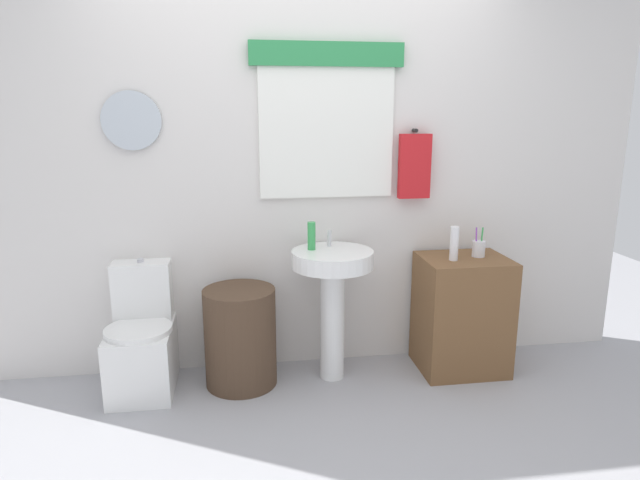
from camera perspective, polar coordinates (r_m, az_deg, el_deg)
The scene contains 10 objects.
ground_plane at distance 2.81m, azimuth 0.86°, elevation -22.05°, with size 8.00×8.00×0.00m, color #A3A3A8.
back_wall at distance 3.45m, azimuth -2.14°, elevation 7.94°, with size 4.40×0.18×2.60m.
toilet at distance 3.47m, azimuth -17.98°, elevation -10.07°, with size 0.38×0.51×0.77m.
laundry_hamper at distance 3.38m, azimuth -8.29°, elevation -9.95°, with size 0.43×0.43×0.60m, color #4C3828.
pedestal_sink at distance 3.32m, azimuth 1.30°, elevation -4.69°, with size 0.49×0.49×0.82m.
faucet at distance 3.37m, azimuth 0.98°, elevation 0.19°, with size 0.03×0.03×0.10m, color silver.
wooden_cabinet at distance 3.63m, azimuth 14.52°, elevation -7.45°, with size 0.53×0.44×0.74m, color brown.
soap_bottle at distance 3.27m, azimuth -0.89°, elevation 0.43°, with size 0.05×0.05×0.17m, color green.
lotion_bottle at distance 3.42m, azimuth 13.79°, elevation -0.35°, with size 0.05×0.05×0.21m, color white.
toothbrush_cup at distance 3.56m, azimuth 16.17°, elevation -0.84°, with size 0.08×0.08×0.19m.
Camera 1 is at (-0.38, -2.26, 1.63)m, focal length 30.76 mm.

